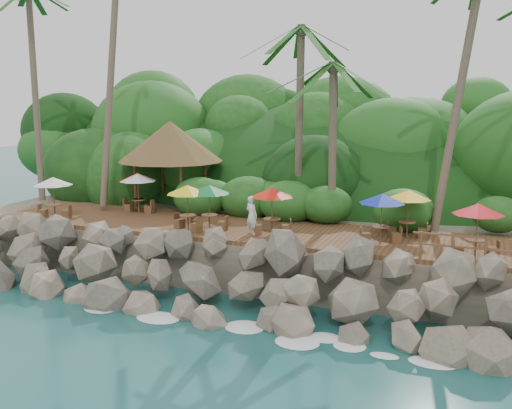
% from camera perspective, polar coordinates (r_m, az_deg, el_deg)
% --- Properties ---
extents(ground, '(140.00, 140.00, 0.00)m').
position_cam_1_polar(ground, '(21.39, -6.16, -11.70)').
color(ground, '#19514F').
rests_on(ground, ground).
extents(land_base, '(32.00, 25.20, 2.10)m').
position_cam_1_polar(land_base, '(35.44, 6.07, -1.07)').
color(land_base, gray).
rests_on(land_base, ground).
extents(jungle_hill, '(44.80, 28.00, 15.40)m').
position_cam_1_polar(jungle_hill, '(42.77, 8.81, -0.61)').
color(jungle_hill, '#143811').
rests_on(jungle_hill, ground).
extents(seawall, '(29.00, 4.00, 2.30)m').
position_cam_1_polar(seawall, '(22.68, -3.82, -7.28)').
color(seawall, gray).
rests_on(seawall, ground).
extents(terrace, '(26.00, 5.00, 0.20)m').
position_cam_1_polar(terrace, '(25.93, 0.00, -2.61)').
color(terrace, brown).
rests_on(terrace, land_base).
extents(jungle_foliage, '(44.00, 16.00, 12.00)m').
position_cam_1_polar(jungle_foliage, '(34.72, 5.58, -3.07)').
color(jungle_foliage, '#143811').
rests_on(jungle_foliage, ground).
extents(foam_line, '(25.20, 0.80, 0.06)m').
position_cam_1_polar(foam_line, '(21.62, -5.78, -11.36)').
color(foam_line, white).
rests_on(foam_line, ground).
extents(palapa, '(5.70, 5.70, 4.60)m').
position_cam_1_polar(palapa, '(31.77, -8.50, 6.21)').
color(palapa, brown).
rests_on(palapa, ground).
extents(dining_clusters, '(21.18, 4.81, 2.02)m').
position_cam_1_polar(dining_clusters, '(25.54, -1.74, 1.25)').
color(dining_clusters, brown).
rests_on(dining_clusters, terrace).
extents(waiter, '(0.72, 0.61, 1.67)m').
position_cam_1_polar(waiter, '(24.65, -0.44, -1.06)').
color(waiter, white).
rests_on(waiter, terrace).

